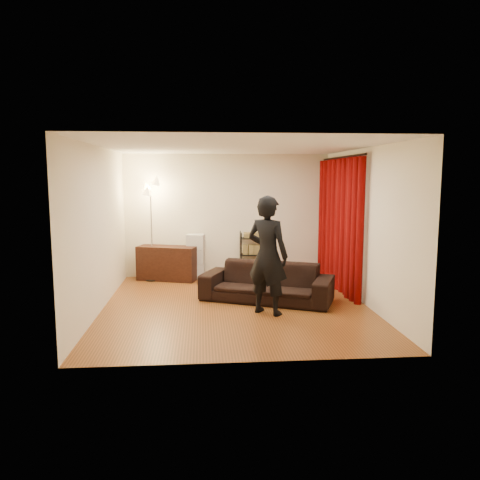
{
  "coord_description": "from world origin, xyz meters",
  "views": [
    {
      "loc": [
        -0.57,
        -7.83,
        2.21
      ],
      "look_at": [
        0.1,
        0.3,
        1.1
      ],
      "focal_mm": 35.0,
      "sensor_mm": 36.0,
      "label": 1
    }
  ],
  "objects": [
    {
      "name": "wall_front",
      "position": [
        0.0,
        -2.5,
        1.35
      ],
      "size": [
        5.0,
        0.0,
        5.0
      ],
      "primitive_type": "plane",
      "rotation": [
        -1.57,
        0.0,
        0.0
      ],
      "color": "#F3E9CE",
      "rests_on": "ground"
    },
    {
      "name": "floor",
      "position": [
        0.0,
        0.0,
        0.0
      ],
      "size": [
        5.0,
        5.0,
        0.0
      ],
      "primitive_type": "plane",
      "color": "brown",
      "rests_on": "ground"
    },
    {
      "name": "wall_back",
      "position": [
        0.0,
        2.5,
        1.35
      ],
      "size": [
        5.0,
        0.0,
        5.0
      ],
      "primitive_type": "plane",
      "rotation": [
        1.57,
        0.0,
        0.0
      ],
      "color": "#F3E9CE",
      "rests_on": "ground"
    },
    {
      "name": "sofa",
      "position": [
        0.57,
        0.27,
        0.34
      ],
      "size": [
        2.47,
        1.74,
        0.67
      ],
      "primitive_type": "imported",
      "rotation": [
        0.0,
        0.0,
        -0.41
      ],
      "color": "black",
      "rests_on": "ground"
    },
    {
      "name": "wall_right",
      "position": [
        2.25,
        0.0,
        1.35
      ],
      "size": [
        0.0,
        5.0,
        5.0
      ],
      "primitive_type": "plane",
      "rotation": [
        1.57,
        0.0,
        -1.57
      ],
      "color": "#F3E9CE",
      "rests_on": "ground"
    },
    {
      "name": "floor_lamp",
      "position": [
        -1.63,
        2.12,
        1.07
      ],
      "size": [
        0.5,
        0.5,
        2.14
      ],
      "primitive_type": null,
      "rotation": [
        0.0,
        0.0,
        0.4
      ],
      "color": "silver",
      "rests_on": "ground"
    },
    {
      "name": "curtain_rod",
      "position": [
        2.15,
        1.12,
        2.58
      ],
      "size": [
        0.04,
        2.65,
        0.04
      ],
      "primitive_type": "cylinder",
      "rotation": [
        1.57,
        0.0,
        0.0
      ],
      "color": "black",
      "rests_on": "wall_right"
    },
    {
      "name": "wall_left",
      "position": [
        -2.25,
        0.0,
        1.35
      ],
      "size": [
        0.0,
        5.0,
        5.0
      ],
      "primitive_type": "plane",
      "rotation": [
        1.57,
        0.0,
        1.57
      ],
      "color": "#F3E9CE",
      "rests_on": "ground"
    },
    {
      "name": "ceiling",
      "position": [
        0.0,
        0.0,
        2.7
      ],
      "size": [
        5.0,
        5.0,
        0.0
      ],
      "primitive_type": "plane",
      "rotation": [
        3.14,
        0.0,
        0.0
      ],
      "color": "white",
      "rests_on": "ground"
    },
    {
      "name": "storage_boxes",
      "position": [
        -0.71,
        2.23,
        0.49
      ],
      "size": [
        0.44,
        0.37,
        0.97
      ],
      "primitive_type": null,
      "rotation": [
        0.0,
        0.0,
        -0.16
      ],
      "color": "beige",
      "rests_on": "ground"
    },
    {
      "name": "wire_shelf",
      "position": [
        0.51,
        2.28,
        0.51
      ],
      "size": [
        0.55,
        0.48,
        1.01
      ],
      "primitive_type": null,
      "rotation": [
        0.0,
        0.0,
        -0.42
      ],
      "color": "black",
      "rests_on": "ground"
    },
    {
      "name": "person",
      "position": [
        0.48,
        -0.52,
        0.96
      ],
      "size": [
        0.84,
        0.79,
        1.92
      ],
      "primitive_type": "imported",
      "rotation": [
        0.0,
        0.0,
        2.5
      ],
      "color": "black",
      "rests_on": "ground"
    },
    {
      "name": "curtain",
      "position": [
        2.13,
        1.12,
        1.28
      ],
      "size": [
        0.22,
        2.65,
        2.55
      ],
      "primitive_type": null,
      "color": "#620302",
      "rests_on": "ground"
    },
    {
      "name": "media_cabinet",
      "position": [
        -1.32,
        2.14,
        0.37
      ],
      "size": [
        1.34,
        0.83,
        0.73
      ],
      "primitive_type": "cube",
      "rotation": [
        0.0,
        0.0,
        -0.31
      ],
      "color": "black",
      "rests_on": "ground"
    }
  ]
}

